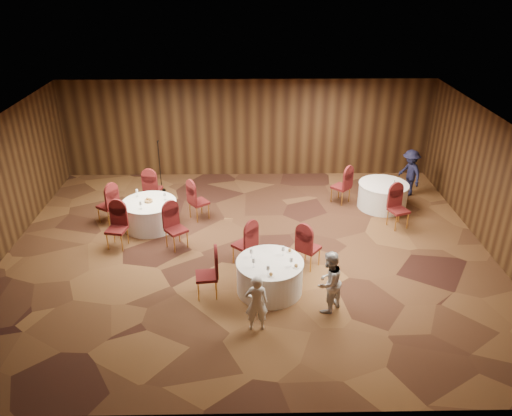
{
  "coord_description": "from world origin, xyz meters",
  "views": [
    {
      "loc": [
        0.01,
        -10.7,
        6.55
      ],
      "look_at": [
        0.2,
        0.2,
        1.1
      ],
      "focal_mm": 35.0,
      "sensor_mm": 36.0,
      "label": 1
    }
  ],
  "objects_px": {
    "table_left": "(150,214)",
    "mic_stand": "(161,176)",
    "woman_a": "(256,303)",
    "man_c": "(410,173)",
    "table_main": "(270,276)",
    "woman_b": "(329,282)",
    "table_right": "(383,195)"
  },
  "relations": [
    {
      "from": "woman_b",
      "to": "mic_stand",
      "type": "bearing_deg",
      "value": -100.61
    },
    {
      "from": "table_left",
      "to": "woman_a",
      "type": "bearing_deg",
      "value": -56.7
    },
    {
      "from": "man_c",
      "to": "table_main",
      "type": "bearing_deg",
      "value": -61.14
    },
    {
      "from": "table_left",
      "to": "mic_stand",
      "type": "height_order",
      "value": "mic_stand"
    },
    {
      "from": "table_main",
      "to": "mic_stand",
      "type": "xyz_separation_m",
      "value": [
        -3.18,
        5.35,
        0.11
      ]
    },
    {
      "from": "woman_a",
      "to": "man_c",
      "type": "bearing_deg",
      "value": -131.63
    },
    {
      "from": "mic_stand",
      "to": "woman_a",
      "type": "xyz_separation_m",
      "value": [
        2.86,
        -6.62,
        0.13
      ]
    },
    {
      "from": "table_left",
      "to": "table_right",
      "type": "height_order",
      "value": "same"
    },
    {
      "from": "woman_a",
      "to": "man_c",
      "type": "height_order",
      "value": "man_c"
    },
    {
      "from": "table_main",
      "to": "table_right",
      "type": "xyz_separation_m",
      "value": [
        3.47,
        4.09,
        0.0
      ]
    },
    {
      "from": "mic_stand",
      "to": "man_c",
      "type": "xyz_separation_m",
      "value": [
        7.65,
        -0.42,
        0.24
      ]
    },
    {
      "from": "table_left",
      "to": "table_main",
      "type": "bearing_deg",
      "value": -43.97
    },
    {
      "from": "woman_b",
      "to": "man_c",
      "type": "distance_m",
      "value": 6.52
    },
    {
      "from": "man_c",
      "to": "mic_stand",
      "type": "bearing_deg",
      "value": -112.08
    },
    {
      "from": "table_main",
      "to": "table_left",
      "type": "height_order",
      "value": "same"
    },
    {
      "from": "table_left",
      "to": "mic_stand",
      "type": "bearing_deg",
      "value": 91.49
    },
    {
      "from": "woman_a",
      "to": "man_c",
      "type": "relative_size",
      "value": 0.85
    },
    {
      "from": "mic_stand",
      "to": "table_left",
      "type": "bearing_deg",
      "value": -88.51
    },
    {
      "from": "table_main",
      "to": "mic_stand",
      "type": "distance_m",
      "value": 6.23
    },
    {
      "from": "mic_stand",
      "to": "man_c",
      "type": "relative_size",
      "value": 1.13
    },
    {
      "from": "table_right",
      "to": "man_c",
      "type": "relative_size",
      "value": 0.99
    },
    {
      "from": "table_main",
      "to": "mic_stand",
      "type": "relative_size",
      "value": 0.89
    },
    {
      "from": "woman_b",
      "to": "man_c",
      "type": "bearing_deg",
      "value": -166.85
    },
    {
      "from": "table_left",
      "to": "mic_stand",
      "type": "relative_size",
      "value": 0.89
    },
    {
      "from": "table_right",
      "to": "woman_b",
      "type": "xyz_separation_m",
      "value": [
        -2.31,
        -4.77,
        0.31
      ]
    },
    {
      "from": "table_left",
      "to": "man_c",
      "type": "height_order",
      "value": "man_c"
    },
    {
      "from": "table_left",
      "to": "mic_stand",
      "type": "distance_m",
      "value": 2.35
    },
    {
      "from": "mic_stand",
      "to": "woman_a",
      "type": "distance_m",
      "value": 7.21
    },
    {
      "from": "mic_stand",
      "to": "man_c",
      "type": "distance_m",
      "value": 7.67
    },
    {
      "from": "table_left",
      "to": "woman_b",
      "type": "distance_m",
      "value": 5.66
    },
    {
      "from": "mic_stand",
      "to": "woman_a",
      "type": "bearing_deg",
      "value": -66.6
    },
    {
      "from": "woman_b",
      "to": "table_right",
      "type": "bearing_deg",
      "value": -162.16
    }
  ]
}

